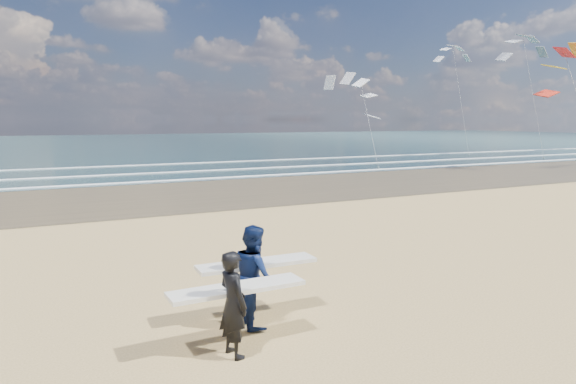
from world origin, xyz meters
TOP-DOWN VIEW (x-y plane):
  - wet_sand_strip at (20.00, 18.00)m, footprint 220.00×12.00m
  - ocean at (20.00, 72.00)m, footprint 220.00×100.00m
  - foam_breakers at (20.00, 28.10)m, footprint 220.00×11.70m
  - surfer_near at (-0.59, 0.18)m, footprint 2.21×0.97m
  - surfer_far at (0.14, 1.12)m, footprint 2.21×1.11m
  - kite_0 at (30.46, 16.31)m, footprint 6.47×4.81m
  - kite_1 at (20.49, 26.82)m, footprint 5.78×4.74m
  - kite_2 at (39.73, 27.41)m, footprint 6.34×4.80m
  - kite_5 at (37.00, 33.71)m, footprint 4.69×4.62m

SIDE VIEW (x-z plane):
  - wet_sand_strip at x=20.00m, z-range 0.00..0.01m
  - ocean at x=20.00m, z-range 0.00..0.02m
  - foam_breakers at x=20.00m, z-range 0.02..0.08m
  - surfer_near at x=-0.59m, z-range 0.02..1.66m
  - surfer_far at x=0.14m, z-range 0.01..1.79m
  - kite_1 at x=20.49m, z-range 0.44..8.10m
  - kite_0 at x=30.46m, z-range 0.75..10.29m
  - kite_5 at x=37.00m, z-range 0.23..12.52m
  - kite_2 at x=39.73m, z-range 0.85..13.75m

